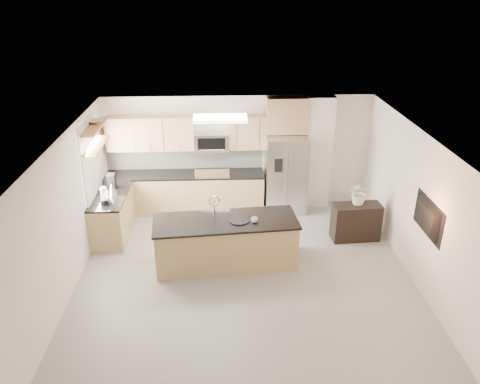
{
  "coord_description": "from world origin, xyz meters",
  "views": [
    {
      "loc": [
        -0.41,
        -6.86,
        4.94
      ],
      "look_at": [
        -0.05,
        1.3,
        1.18
      ],
      "focal_mm": 35.0,
      "sensor_mm": 36.0,
      "label": 1
    }
  ],
  "objects_px": {
    "flower_vase": "(361,188)",
    "island": "(226,242)",
    "platter": "(239,220)",
    "bowl": "(95,121)",
    "refrigerator": "(286,174)",
    "blender": "(104,197)",
    "television": "(423,218)",
    "coffee_maker": "(111,181)",
    "microwave": "(212,142)",
    "kettle": "(112,189)",
    "range": "(213,191)",
    "credenza": "(356,222)",
    "cup": "(255,220)"
  },
  "relations": [
    {
      "from": "island",
      "to": "cup",
      "type": "bearing_deg",
      "value": -16.12
    },
    {
      "from": "blender",
      "to": "television",
      "type": "height_order",
      "value": "television"
    },
    {
      "from": "cup",
      "to": "platter",
      "type": "distance_m",
      "value": 0.29
    },
    {
      "from": "microwave",
      "to": "credenza",
      "type": "height_order",
      "value": "microwave"
    },
    {
      "from": "microwave",
      "to": "credenza",
      "type": "relative_size",
      "value": 0.79
    },
    {
      "from": "island",
      "to": "range",
      "type": "bearing_deg",
      "value": 91.65
    },
    {
      "from": "flower_vase",
      "to": "cup",
      "type": "bearing_deg",
      "value": -156.53
    },
    {
      "from": "island",
      "to": "kettle",
      "type": "xyz_separation_m",
      "value": [
        -2.29,
        1.22,
        0.58
      ]
    },
    {
      "from": "bowl",
      "to": "kettle",
      "type": "bearing_deg",
      "value": -48.5
    },
    {
      "from": "range",
      "to": "cup",
      "type": "bearing_deg",
      "value": -71.58
    },
    {
      "from": "microwave",
      "to": "blender",
      "type": "bearing_deg",
      "value": -141.84
    },
    {
      "from": "island",
      "to": "television",
      "type": "height_order",
      "value": "television"
    },
    {
      "from": "range",
      "to": "platter",
      "type": "height_order",
      "value": "range"
    },
    {
      "from": "coffee_maker",
      "to": "island",
      "type": "bearing_deg",
      "value": -32.97
    },
    {
      "from": "credenza",
      "to": "kettle",
      "type": "relative_size",
      "value": 3.57
    },
    {
      "from": "credenza",
      "to": "bowl",
      "type": "bearing_deg",
      "value": 168.87
    },
    {
      "from": "coffee_maker",
      "to": "range",
      "type": "bearing_deg",
      "value": 19.07
    },
    {
      "from": "refrigerator",
      "to": "television",
      "type": "height_order",
      "value": "refrigerator"
    },
    {
      "from": "flower_vase",
      "to": "island",
      "type": "bearing_deg",
      "value": -162.68
    },
    {
      "from": "refrigerator",
      "to": "coffee_maker",
      "type": "distance_m",
      "value": 3.82
    },
    {
      "from": "island",
      "to": "refrigerator",
      "type": "bearing_deg",
      "value": 52.66
    },
    {
      "from": "television",
      "to": "platter",
      "type": "bearing_deg",
      "value": 74.3
    },
    {
      "from": "coffee_maker",
      "to": "bowl",
      "type": "relative_size",
      "value": 0.88
    },
    {
      "from": "range",
      "to": "platter",
      "type": "bearing_deg",
      "value": -77.41
    },
    {
      "from": "cup",
      "to": "coffee_maker",
      "type": "bearing_deg",
      "value": 150.46
    },
    {
      "from": "platter",
      "to": "flower_vase",
      "type": "height_order",
      "value": "flower_vase"
    },
    {
      "from": "credenza",
      "to": "kettle",
      "type": "height_order",
      "value": "kettle"
    },
    {
      "from": "blender",
      "to": "bowl",
      "type": "height_order",
      "value": "bowl"
    },
    {
      "from": "range",
      "to": "island",
      "type": "bearing_deg",
      "value": -83.41
    },
    {
      "from": "cup",
      "to": "kettle",
      "type": "height_order",
      "value": "kettle"
    },
    {
      "from": "platter",
      "to": "bowl",
      "type": "distance_m",
      "value": 3.46
    },
    {
      "from": "island",
      "to": "platter",
      "type": "relative_size",
      "value": 7.05
    },
    {
      "from": "flower_vase",
      "to": "television",
      "type": "height_order",
      "value": "television"
    },
    {
      "from": "blender",
      "to": "flower_vase",
      "type": "height_order",
      "value": "flower_vase"
    },
    {
      "from": "kettle",
      "to": "microwave",
      "type": "bearing_deg",
      "value": 29.81
    },
    {
      "from": "microwave",
      "to": "blender",
      "type": "height_order",
      "value": "microwave"
    },
    {
      "from": "refrigerator",
      "to": "platter",
      "type": "relative_size",
      "value": 4.64
    },
    {
      "from": "microwave",
      "to": "refrigerator",
      "type": "distance_m",
      "value": 1.82
    },
    {
      "from": "cup",
      "to": "blender",
      "type": "relative_size",
      "value": 0.34
    },
    {
      "from": "platter",
      "to": "television",
      "type": "xyz_separation_m",
      "value": [
        3.0,
        -0.84,
        0.43
      ]
    },
    {
      "from": "platter",
      "to": "bowl",
      "type": "relative_size",
      "value": 1.08
    },
    {
      "from": "refrigerator",
      "to": "island",
      "type": "xyz_separation_m",
      "value": [
        -1.4,
        -2.21,
        -0.43
      ]
    },
    {
      "from": "microwave",
      "to": "credenza",
      "type": "xyz_separation_m",
      "value": [
        2.94,
        -1.58,
        -1.24
      ]
    },
    {
      "from": "refrigerator",
      "to": "blender",
      "type": "xyz_separation_m",
      "value": [
        -3.73,
        -1.46,
        0.19
      ]
    },
    {
      "from": "television",
      "to": "kettle",
      "type": "bearing_deg",
      "value": 69.36
    },
    {
      "from": "microwave",
      "to": "refrigerator",
      "type": "xyz_separation_m",
      "value": [
        1.66,
        -0.17,
        -0.74
      ]
    },
    {
      "from": "bowl",
      "to": "credenza",
      "type": "bearing_deg",
      "value": -7.39
    },
    {
      "from": "microwave",
      "to": "television",
      "type": "xyz_separation_m",
      "value": [
        3.51,
        -3.24,
        -0.28
      ]
    },
    {
      "from": "television",
      "to": "refrigerator",
      "type": "bearing_deg",
      "value": 31.04
    },
    {
      "from": "credenza",
      "to": "kettle",
      "type": "bearing_deg",
      "value": 171.43
    }
  ]
}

